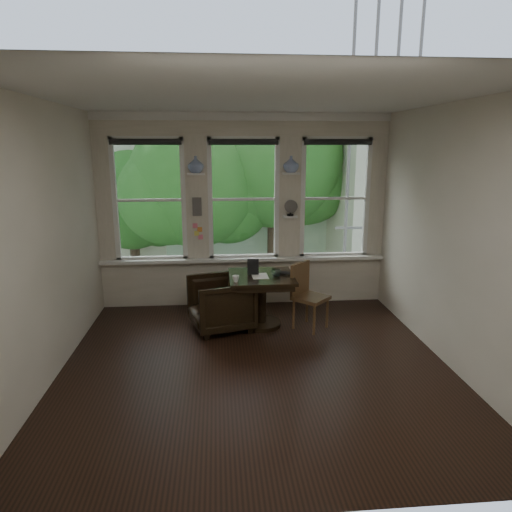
{
  "coord_description": "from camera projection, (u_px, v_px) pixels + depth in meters",
  "views": [
    {
      "loc": [
        -0.42,
        -4.89,
        2.52
      ],
      "look_at": [
        0.08,
        0.9,
        1.11
      ],
      "focal_mm": 32.0,
      "sensor_mm": 36.0,
      "label": 1
    }
  ],
  "objects": [
    {
      "name": "ground",
      "position": [
        256.0,
        366.0,
        5.36
      ],
      "size": [
        4.5,
        4.5,
        0.0
      ],
      "primitive_type": "plane",
      "color": "black",
      "rests_on": "ground"
    },
    {
      "name": "ceiling",
      "position": [
        256.0,
        97.0,
        4.65
      ],
      "size": [
        4.5,
        4.5,
        0.0
      ],
      "primitive_type": "plane",
      "rotation": [
        3.14,
        0.0,
        0.0
      ],
      "color": "silver",
      "rests_on": "ground"
    },
    {
      "name": "wall_back",
      "position": [
        244.0,
        212.0,
        7.18
      ],
      "size": [
        4.5,
        0.0,
        4.5
      ],
      "primitive_type": "plane",
      "rotation": [
        1.57,
        0.0,
        0.0
      ],
      "color": "beige",
      "rests_on": "ground"
    },
    {
      "name": "wall_front",
      "position": [
        287.0,
        314.0,
        2.83
      ],
      "size": [
        4.5,
        0.0,
        4.5
      ],
      "primitive_type": "plane",
      "rotation": [
        -1.57,
        0.0,
        0.0
      ],
      "color": "beige",
      "rests_on": "ground"
    },
    {
      "name": "wall_left",
      "position": [
        44.0,
        244.0,
        4.82
      ],
      "size": [
        0.0,
        4.5,
        4.5
      ],
      "primitive_type": "plane",
      "rotation": [
        1.57,
        0.0,
        1.57
      ],
      "color": "beige",
      "rests_on": "ground"
    },
    {
      "name": "wall_right",
      "position": [
        452.0,
        237.0,
        5.19
      ],
      "size": [
        0.0,
        4.5,
        4.5
      ],
      "primitive_type": "plane",
      "rotation": [
        1.57,
        0.0,
        -1.57
      ],
      "color": "beige",
      "rests_on": "ground"
    },
    {
      "name": "window_left",
      "position": [
        150.0,
        200.0,
        7.02
      ],
      "size": [
        1.1,
        0.12,
        1.9
      ],
      "primitive_type": null,
      "color": "white",
      "rests_on": "ground"
    },
    {
      "name": "window_center",
      "position": [
        244.0,
        199.0,
        7.14
      ],
      "size": [
        1.1,
        0.12,
        1.9
      ],
      "primitive_type": null,
      "color": "white",
      "rests_on": "ground"
    },
    {
      "name": "window_right",
      "position": [
        334.0,
        198.0,
        7.26
      ],
      "size": [
        1.1,
        0.12,
        1.9
      ],
      "primitive_type": null,
      "color": "white",
      "rests_on": "ground"
    },
    {
      "name": "shelf_left",
      "position": [
        196.0,
        174.0,
        6.88
      ],
      "size": [
        0.26,
        0.16,
        0.03
      ],
      "primitive_type": "cube",
      "color": "white",
      "rests_on": "ground"
    },
    {
      "name": "shelf_right",
      "position": [
        291.0,
        173.0,
        7.01
      ],
      "size": [
        0.26,
        0.16,
        0.03
      ],
      "primitive_type": "cube",
      "color": "white",
      "rests_on": "ground"
    },
    {
      "name": "intercom",
      "position": [
        197.0,
        207.0,
        7.03
      ],
      "size": [
        0.14,
        0.06,
        0.28
      ],
      "primitive_type": "cube",
      "color": "#59544F",
      "rests_on": "ground"
    },
    {
      "name": "sticky_notes",
      "position": [
        198.0,
        229.0,
        7.12
      ],
      "size": [
        0.16,
        0.01,
        0.24
      ],
      "primitive_type": null,
      "color": "pink",
      "rests_on": "ground"
    },
    {
      "name": "desk_fan",
      "position": [
        290.0,
        210.0,
        7.12
      ],
      "size": [
        0.2,
        0.2,
        0.24
      ],
      "primitive_type": null,
      "color": "#59544F",
      "rests_on": "ground"
    },
    {
      "name": "vase_left",
      "position": [
        196.0,
        165.0,
        6.85
      ],
      "size": [
        0.24,
        0.24,
        0.25
      ],
      "primitive_type": "imported",
      "color": "white",
      "rests_on": "shelf_left"
    },
    {
      "name": "vase_right",
      "position": [
        291.0,
        164.0,
        6.97
      ],
      "size": [
        0.24,
        0.24,
        0.25
      ],
      "primitive_type": "imported",
      "color": "white",
      "rests_on": "shelf_right"
    },
    {
      "name": "table",
      "position": [
        261.0,
        301.0,
        6.46
      ],
      "size": [
        0.9,
        0.9,
        0.75
      ],
      "primitive_type": null,
      "color": "black",
      "rests_on": "ground"
    },
    {
      "name": "armchair_left",
      "position": [
        221.0,
        303.0,
        6.36
      ],
      "size": [
        1.01,
        0.99,
        0.75
      ],
      "primitive_type": "imported",
      "rotation": [
        0.0,
        0.0,
        -1.3
      ],
      "color": "black",
      "rests_on": "ground"
    },
    {
      "name": "cushion_red",
      "position": [
        220.0,
        298.0,
        6.34
      ],
      "size": [
        0.45,
        0.45,
        0.06
      ],
      "primitive_type": "cube",
      "color": "maroon",
      "rests_on": "armchair_left"
    },
    {
      "name": "side_chair_right",
      "position": [
        311.0,
        297.0,
        6.35
      ],
      "size": [
        0.59,
        0.59,
        0.92
      ],
      "primitive_type": null,
      "rotation": [
        0.0,
        0.0,
        0.79
      ],
      "color": "#4D361B",
      "rests_on": "ground"
    },
    {
      "name": "laptop",
      "position": [
        284.0,
        274.0,
        6.39
      ],
      "size": [
        0.36,
        0.31,
        0.02
      ],
      "primitive_type": "imported",
      "rotation": [
        0.0,
        0.0,
        -0.45
      ],
      "color": "black",
      "rests_on": "table"
    },
    {
      "name": "mug",
      "position": [
        236.0,
        279.0,
        6.06
      ],
      "size": [
        0.11,
        0.11,
        0.09
      ],
      "primitive_type": "imported",
      "rotation": [
        0.0,
        0.0,
        0.16
      ],
      "color": "white",
      "rests_on": "table"
    },
    {
      "name": "drinking_glass",
      "position": [
        276.0,
        273.0,
        6.31
      ],
      "size": [
        0.17,
        0.17,
        0.11
      ],
      "primitive_type": "imported",
      "rotation": [
        0.0,
        0.0,
        0.27
      ],
      "color": "white",
      "rests_on": "table"
    },
    {
      "name": "tablet",
      "position": [
        253.0,
        267.0,
        6.4
      ],
      "size": [
        0.17,
        0.09,
        0.22
      ],
      "primitive_type": "cube",
      "rotation": [
        -0.26,
        0.0,
        -0.11
      ],
      "color": "black",
      "rests_on": "table"
    },
    {
      "name": "papers",
      "position": [
        260.0,
        276.0,
        6.34
      ],
      "size": [
        0.23,
        0.31,
        0.0
      ],
      "primitive_type": "cube",
      "rotation": [
        0.0,
        0.0,
        0.03
      ],
      "color": "silver",
      "rests_on": "table"
    }
  ]
}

